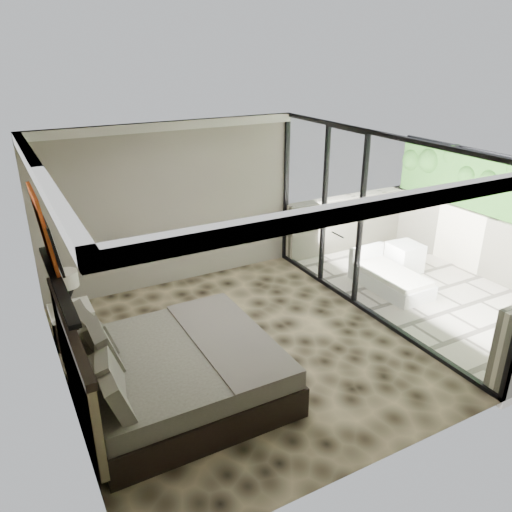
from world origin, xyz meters
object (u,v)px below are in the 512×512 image
ottoman (405,257)px  nightstand (73,323)px  bed (171,371)px  lounger (389,278)px  table_lamp (67,286)px

ottoman → nightstand: bearing=175.7°
bed → nightstand: bearing=113.3°
ottoman → lounger: (-0.74, -0.41, -0.09)m
nightstand → ottoman: (5.86, -0.44, -0.01)m
ottoman → table_lamp: bearing=176.2°
ottoman → lounger: size_ratio=0.37×
ottoman → lounger: 0.85m
nightstand → lounger: lounger is taller
bed → lounger: bearing=13.3°
nightstand → table_lamp: (0.00, -0.06, 0.61)m
table_lamp → ottoman: 5.90m
ottoman → lounger: lounger is taller
nightstand → table_lamp: 0.61m
table_lamp → ottoman: (5.86, -0.39, -0.62)m
table_lamp → bed: bearing=-66.1°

